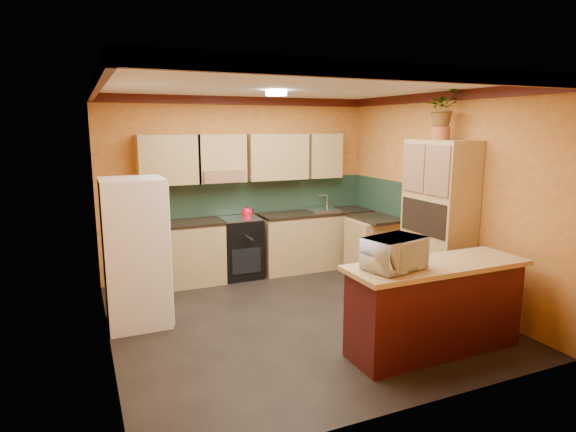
{
  "coord_description": "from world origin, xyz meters",
  "views": [
    {
      "loc": [
        -2.28,
        -4.97,
        2.26
      ],
      "look_at": [
        0.09,
        0.45,
        1.16
      ],
      "focal_mm": 30.0,
      "sensor_mm": 36.0,
      "label": 1
    }
  ],
  "objects_px": {
    "base_cabinets_back": "(278,244)",
    "fridge": "(135,253)",
    "microwave": "(394,253)",
    "stove": "(240,247)",
    "breakfast_bar": "(435,310)",
    "pantry": "(438,224)"
  },
  "relations": [
    {
      "from": "fridge",
      "to": "microwave",
      "type": "xyz_separation_m",
      "value": [
        2.15,
        -1.93,
        0.23
      ]
    },
    {
      "from": "stove",
      "to": "breakfast_bar",
      "type": "distance_m",
      "value": 3.32
    },
    {
      "from": "pantry",
      "to": "breakfast_bar",
      "type": "distance_m",
      "value": 1.55
    },
    {
      "from": "pantry",
      "to": "microwave",
      "type": "xyz_separation_m",
      "value": [
        -1.45,
        -1.08,
        0.03
      ]
    },
    {
      "from": "stove",
      "to": "pantry",
      "type": "xyz_separation_m",
      "value": [
        1.96,
        -2.07,
        0.59
      ]
    },
    {
      "from": "stove",
      "to": "microwave",
      "type": "bearing_deg",
      "value": -80.85
    },
    {
      "from": "fridge",
      "to": "base_cabinets_back",
      "type": "bearing_deg",
      "value": 28.42
    },
    {
      "from": "base_cabinets_back",
      "to": "fridge",
      "type": "xyz_separation_m",
      "value": [
        -2.27,
        -1.23,
        0.41
      ]
    },
    {
      "from": "base_cabinets_back",
      "to": "stove",
      "type": "height_order",
      "value": "stove"
    },
    {
      "from": "fridge",
      "to": "microwave",
      "type": "bearing_deg",
      "value": -41.87
    },
    {
      "from": "base_cabinets_back",
      "to": "microwave",
      "type": "xyz_separation_m",
      "value": [
        -0.12,
        -3.15,
        0.64
      ]
    },
    {
      "from": "breakfast_bar",
      "to": "microwave",
      "type": "distance_m",
      "value": 0.83
    },
    {
      "from": "breakfast_bar",
      "to": "stove",
      "type": "bearing_deg",
      "value": 108.1
    },
    {
      "from": "stove",
      "to": "microwave",
      "type": "distance_m",
      "value": 3.25
    },
    {
      "from": "stove",
      "to": "fridge",
      "type": "xyz_separation_m",
      "value": [
        -1.64,
        -1.23,
        0.39
      ]
    },
    {
      "from": "stove",
      "to": "fridge",
      "type": "distance_m",
      "value": 2.09
    },
    {
      "from": "base_cabinets_back",
      "to": "fridge",
      "type": "height_order",
      "value": "fridge"
    },
    {
      "from": "stove",
      "to": "fridge",
      "type": "relative_size",
      "value": 0.54
    },
    {
      "from": "stove",
      "to": "fridge",
      "type": "height_order",
      "value": "fridge"
    },
    {
      "from": "base_cabinets_back",
      "to": "breakfast_bar",
      "type": "distance_m",
      "value": 3.18
    },
    {
      "from": "base_cabinets_back",
      "to": "microwave",
      "type": "relative_size",
      "value": 6.52
    },
    {
      "from": "base_cabinets_back",
      "to": "breakfast_bar",
      "type": "xyz_separation_m",
      "value": [
        0.41,
        -3.15,
        0.0
      ]
    }
  ]
}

